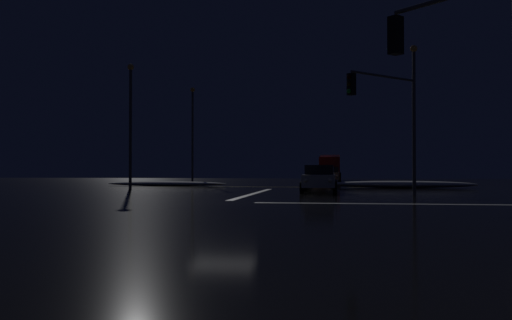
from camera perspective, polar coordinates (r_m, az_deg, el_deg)
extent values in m
cube|color=black|center=(22.20, -3.40, -4.51)|extent=(120.00, 120.00, 0.10)
cube|color=white|center=(30.21, -0.22, -3.48)|extent=(0.35, 13.95, 0.01)
cube|color=yellow|center=(41.71, 2.19, -2.79)|extent=(22.00, 0.15, 0.01)
cube|color=white|center=(22.04, 18.15, -4.35)|extent=(13.95, 0.40, 0.01)
ellipsoid|color=white|center=(44.49, -9.22, -2.43)|extent=(9.72, 1.50, 0.37)
ellipsoid|color=white|center=(40.74, 14.66, -2.45)|extent=(10.72, 1.50, 0.50)
cube|color=#B7B7BC|center=(31.97, 6.54, -2.14)|extent=(1.80, 4.20, 0.70)
cube|color=black|center=(32.16, 6.55, -1.02)|extent=(1.60, 2.00, 0.55)
cylinder|color=black|center=(30.41, 8.14, -2.85)|extent=(0.22, 0.64, 0.64)
cylinder|color=black|center=(30.47, 4.75, -2.86)|extent=(0.22, 0.64, 0.64)
cylinder|color=black|center=(33.51, 8.17, -2.68)|extent=(0.22, 0.64, 0.64)
cylinder|color=black|center=(33.56, 5.09, -2.68)|extent=(0.22, 0.64, 0.64)
sphere|color=#F9EFC6|center=(29.83, 7.65, -2.12)|extent=(0.22, 0.22, 0.22)
sphere|color=#F9EFC6|center=(29.88, 5.16, -2.12)|extent=(0.22, 0.22, 0.22)
cube|color=black|center=(37.69, 6.75, -1.96)|extent=(1.80, 4.20, 0.70)
cube|color=black|center=(37.89, 6.75, -1.01)|extent=(1.60, 2.00, 0.55)
cylinder|color=black|center=(36.14, 8.10, -2.55)|extent=(0.22, 0.64, 0.64)
cylinder|color=black|center=(36.19, 5.25, -2.56)|extent=(0.22, 0.64, 0.64)
cylinder|color=black|center=(39.24, 8.13, -2.43)|extent=(0.22, 0.64, 0.64)
cylinder|color=black|center=(39.29, 5.50, -2.43)|extent=(0.22, 0.64, 0.64)
sphere|color=#F9EFC6|center=(35.56, 7.69, -1.94)|extent=(0.22, 0.22, 0.22)
sphere|color=#F9EFC6|center=(35.60, 5.60, -1.94)|extent=(0.22, 0.22, 0.22)
cube|color=silver|center=(43.49, 6.76, -1.83)|extent=(1.80, 4.20, 0.70)
cube|color=black|center=(43.69, 6.76, -1.01)|extent=(1.60, 2.00, 0.55)
cylinder|color=black|center=(41.93, 7.93, -2.34)|extent=(0.22, 0.64, 0.64)
cylinder|color=black|center=(41.99, 5.47, -2.34)|extent=(0.22, 0.64, 0.64)
cylinder|color=black|center=(45.03, 7.96, -2.24)|extent=(0.22, 0.64, 0.64)
cylinder|color=black|center=(45.08, 5.67, -2.25)|extent=(0.22, 0.64, 0.64)
sphere|color=#F9EFC6|center=(41.36, 7.57, -1.80)|extent=(0.22, 0.22, 0.22)
sphere|color=#F9EFC6|center=(41.40, 5.77, -1.81)|extent=(0.22, 0.22, 0.22)
cube|color=#C66014|center=(50.07, 6.85, -1.72)|extent=(1.80, 4.20, 0.70)
cube|color=black|center=(50.26, 6.85, -1.00)|extent=(1.60, 2.00, 0.55)
cylinder|color=black|center=(48.51, 7.86, -2.15)|extent=(0.22, 0.64, 0.64)
cylinder|color=black|center=(48.56, 5.73, -2.16)|extent=(0.22, 0.64, 0.64)
cylinder|color=black|center=(51.60, 7.89, -2.08)|extent=(0.22, 0.64, 0.64)
cylinder|color=black|center=(51.65, 5.90, -2.08)|extent=(0.22, 0.64, 0.64)
sphere|color=#F9EFC6|center=(47.93, 7.55, -1.69)|extent=(0.22, 0.22, 0.22)
sphere|color=#F9EFC6|center=(47.97, 6.00, -1.69)|extent=(0.22, 0.22, 0.22)
cube|color=slate|center=(55.44, 7.65, -1.64)|extent=(1.80, 4.20, 0.70)
cube|color=black|center=(55.64, 7.65, -1.00)|extent=(1.60, 2.00, 0.55)
cylinder|color=black|center=(53.89, 8.58, -2.03)|extent=(0.22, 0.64, 0.64)
cylinder|color=black|center=(53.92, 6.67, -2.04)|extent=(0.22, 0.64, 0.64)
cylinder|color=black|center=(56.99, 8.58, -1.98)|extent=(0.22, 0.64, 0.64)
cylinder|color=black|center=(57.01, 6.76, -1.98)|extent=(0.22, 0.64, 0.64)
sphere|color=#F9EFC6|center=(53.31, 8.31, -1.61)|extent=(0.22, 0.22, 0.22)
sphere|color=#F9EFC6|center=(53.33, 6.92, -1.62)|extent=(0.22, 0.22, 0.22)
cube|color=maroon|center=(61.60, 7.26, -1.58)|extent=(1.80, 4.20, 0.70)
cube|color=black|center=(61.79, 7.27, -1.00)|extent=(1.60, 2.00, 0.55)
cylinder|color=black|center=(60.04, 8.09, -1.93)|extent=(0.22, 0.64, 0.64)
cylinder|color=black|center=(60.08, 6.38, -1.93)|extent=(0.22, 0.64, 0.64)
cylinder|color=black|center=(63.14, 8.11, -1.88)|extent=(0.22, 0.64, 0.64)
cylinder|color=black|center=(63.17, 6.48, -1.88)|extent=(0.22, 0.64, 0.64)
sphere|color=#F9EFC6|center=(59.46, 7.85, -1.55)|extent=(0.22, 0.22, 0.22)
sphere|color=#F9EFC6|center=(59.49, 6.60, -1.55)|extent=(0.22, 0.22, 0.22)
cube|color=red|center=(65.31, 7.58, -0.70)|extent=(2.40, 2.20, 2.30)
cube|color=silver|center=(69.81, 7.64, -0.59)|extent=(2.40, 5.00, 2.60)
cylinder|color=black|center=(65.90, 8.64, -1.70)|extent=(0.28, 0.96, 0.96)
cylinder|color=black|center=(65.94, 6.55, -1.70)|extent=(0.28, 0.96, 0.96)
cylinder|color=black|center=(70.60, 8.62, -1.65)|extent=(0.28, 0.96, 0.96)
cylinder|color=black|center=(70.64, 6.68, -1.66)|extent=(0.28, 0.96, 0.96)
sphere|color=#F9EFC6|center=(64.15, 8.33, -1.23)|extent=(0.26, 0.26, 0.26)
sphere|color=#F9EFC6|center=(64.17, 6.81, -1.23)|extent=(0.26, 0.26, 0.26)
cube|color=black|center=(16.07, 14.19, 12.34)|extent=(0.46, 0.46, 1.05)
sphere|color=black|center=(16.25, 13.74, 13.44)|extent=(0.22, 0.22, 0.22)
sphere|color=black|center=(16.17, 13.74, 12.25)|extent=(0.22, 0.22, 0.22)
sphere|color=green|center=(16.09, 13.75, 11.06)|extent=(0.22, 0.22, 0.22)
cylinder|color=#4C4C51|center=(30.56, 15.97, 2.53)|extent=(0.18, 0.18, 6.34)
cylinder|color=#4C4C51|center=(29.04, 13.06, 8.41)|extent=(3.44, 3.44, 0.12)
cube|color=black|center=(27.20, 9.80, 7.70)|extent=(0.46, 0.46, 1.05)
sphere|color=black|center=(27.14, 9.56, 8.46)|extent=(0.22, 0.22, 0.22)
sphere|color=black|center=(27.09, 9.57, 7.74)|extent=(0.22, 0.22, 0.22)
sphere|color=green|center=(27.04, 9.57, 7.01)|extent=(0.22, 0.22, 0.22)
cylinder|color=#424247|center=(53.34, -6.56, 2.34)|extent=(0.20, 0.20, 8.80)
sphere|color=#F9AD47|center=(53.80, -6.55, 7.21)|extent=(0.44, 0.44, 0.44)
cylinder|color=#424247|center=(35.87, 15.98, 3.89)|extent=(0.20, 0.20, 8.69)
sphere|color=#F9AD47|center=(36.53, 15.95, 10.98)|extent=(0.44, 0.44, 0.44)
cylinder|color=#424247|center=(38.12, -12.81, 3.10)|extent=(0.20, 0.20, 8.04)
sphere|color=#F9AD47|center=(38.65, -12.79, 9.33)|extent=(0.44, 0.44, 0.44)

